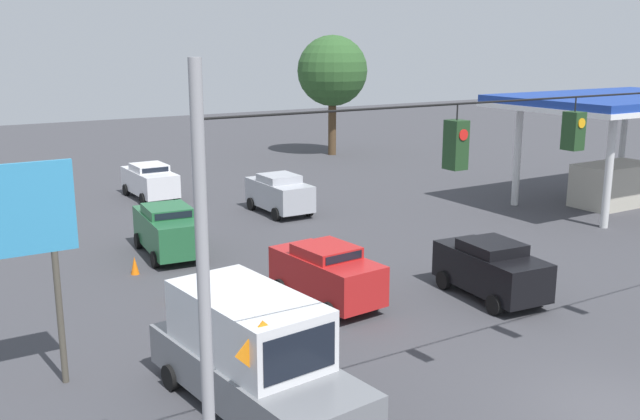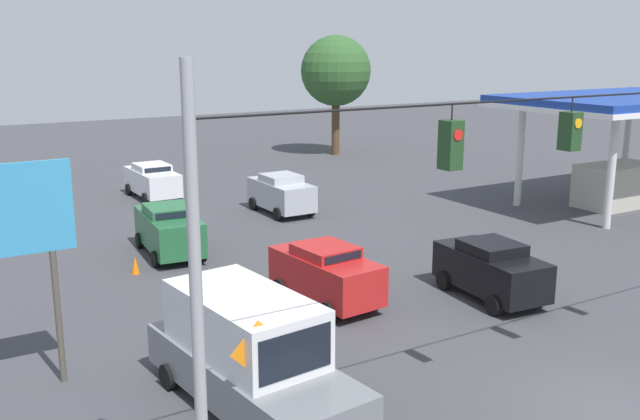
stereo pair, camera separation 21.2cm
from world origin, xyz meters
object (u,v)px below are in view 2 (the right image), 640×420
at_px(overhead_signal_span, 613,194).
at_px(sedan_red_withflow_mid, 326,273).
at_px(sedan_black_crossing_near, 491,269).
at_px(traffic_cone_second, 206,329).
at_px(sedan_silver_oncoming_deep, 281,193).
at_px(traffic_cone_fourth, 135,265).
at_px(sedan_green_withflow_far, 169,229).
at_px(sedan_white_withflow_deep, 152,180).
at_px(tree_horizon_left, 336,71).
at_px(traffic_cone_nearest, 262,380).
at_px(traffic_cone_third, 170,291).
at_px(work_zone_sign, 259,360).
at_px(box_truck_grey_parked_shoulder, 249,353).
at_px(gas_station, 623,126).

xyz_separation_m(overhead_signal_span, sedan_red_withflow_mid, (1.98, -8.87, -4.03)).
relative_size(sedan_black_crossing_near, traffic_cone_second, 6.34).
bearing_deg(sedan_silver_oncoming_deep, traffic_cone_second, 53.97).
relative_size(traffic_cone_second, traffic_cone_fourth, 1.00).
bearing_deg(sedan_green_withflow_far, sedan_white_withflow_deep, -104.82).
bearing_deg(sedan_black_crossing_near, tree_horizon_left, -112.89).
height_order(sedan_black_crossing_near, tree_horizon_left, tree_horizon_left).
bearing_deg(traffic_cone_fourth, sedan_silver_oncoming_deep, -147.97).
height_order(traffic_cone_nearest, traffic_cone_third, same).
xyz_separation_m(traffic_cone_second, work_zone_sign, (1.13, 5.81, 1.65)).
bearing_deg(box_truck_grey_parked_shoulder, traffic_cone_nearest, -139.37).
xyz_separation_m(sedan_red_withflow_mid, sedan_silver_oncoming_deep, (-4.72, -11.92, -0.01)).
relative_size(overhead_signal_span, traffic_cone_second, 29.52).
height_order(sedan_red_withflow_mid, sedan_silver_oncoming_deep, sedan_red_withflow_mid).
xyz_separation_m(traffic_cone_third, tree_horizon_left, (-21.44, -23.76, 5.87)).
relative_size(sedan_white_withflow_deep, traffic_cone_nearest, 6.63).
bearing_deg(tree_horizon_left, traffic_cone_fourth, 43.33).
bearing_deg(gas_station, work_zone_sign, 22.68).
height_order(sedan_red_withflow_mid, sedan_white_withflow_deep, sedan_red_withflow_mid).
height_order(sedan_silver_oncoming_deep, work_zone_sign, work_zone_sign).
bearing_deg(traffic_cone_fourth, gas_station, 175.62).
relative_size(traffic_cone_second, traffic_cone_third, 1.00).
relative_size(sedan_silver_oncoming_deep, box_truck_grey_parked_shoulder, 0.61).
bearing_deg(sedan_green_withflow_far, sedan_silver_oncoming_deep, -151.07).
relative_size(sedan_red_withflow_mid, work_zone_sign, 1.50).
bearing_deg(traffic_cone_third, sedan_red_withflow_mid, 146.70).
bearing_deg(box_truck_grey_parked_shoulder, traffic_cone_fourth, -93.39).
distance_m(sedan_black_crossing_near, work_zone_sign, 11.40).
relative_size(sedan_red_withflow_mid, traffic_cone_second, 6.34).
height_order(traffic_cone_fourth, tree_horizon_left, tree_horizon_left).
height_order(sedan_silver_oncoming_deep, box_truck_grey_parked_shoulder, box_truck_grey_parked_shoulder).
relative_size(sedan_green_withflow_far, traffic_cone_second, 6.86).
relative_size(box_truck_grey_parked_shoulder, traffic_cone_third, 9.91).
bearing_deg(overhead_signal_span, traffic_cone_fourth, -67.10).
height_order(sedan_silver_oncoming_deep, tree_horizon_left, tree_horizon_left).
xyz_separation_m(sedan_silver_oncoming_deep, work_zone_sign, (10.32, 18.44, 0.97)).
distance_m(traffic_cone_second, tree_horizon_left, 35.31).
xyz_separation_m(overhead_signal_span, traffic_cone_nearest, (6.49, -4.49, -4.71)).
relative_size(traffic_cone_second, tree_horizon_left, 0.08).
relative_size(sedan_white_withflow_deep, box_truck_grey_parked_shoulder, 0.67).
xyz_separation_m(box_truck_grey_parked_shoulder, work_zone_sign, (0.55, 1.68, 0.64)).
distance_m(overhead_signal_span, box_truck_grey_parked_shoulder, 8.90).
height_order(sedan_white_withflow_deep, traffic_cone_third, sedan_white_withflow_deep).
bearing_deg(traffic_cone_second, traffic_cone_nearest, 89.32).
xyz_separation_m(overhead_signal_span, traffic_cone_third, (6.24, -11.68, -4.71)).
bearing_deg(gas_station, sedan_green_withflow_far, -9.03).
bearing_deg(work_zone_sign, traffic_cone_nearest, -116.98).
distance_m(sedan_red_withflow_mid, gas_station, 21.04).
xyz_separation_m(sedan_green_withflow_far, box_truck_grey_parked_shoulder, (2.59, 12.79, 0.31)).
xyz_separation_m(sedan_red_withflow_mid, work_zone_sign, (5.60, 6.53, 0.97)).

